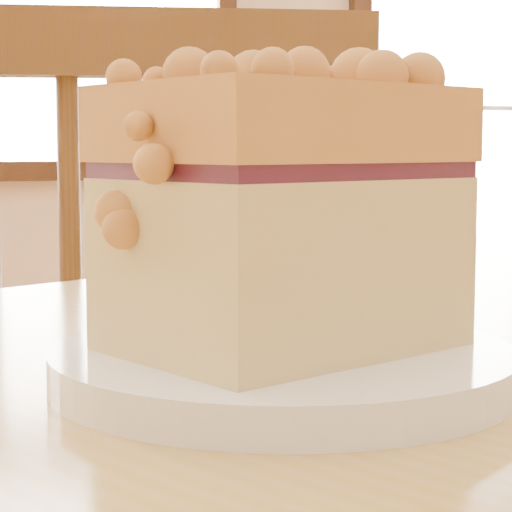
% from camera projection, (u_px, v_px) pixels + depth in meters
% --- Properties ---
extents(entry_door, '(1.08, 0.06, 2.29)m').
position_uv_depth(entry_door, '(449.00, 77.00, 4.81)').
color(entry_door, white).
rests_on(entry_door, ground).
extents(cafe_chair_main, '(0.55, 0.55, 0.99)m').
position_uv_depth(cafe_chair_main, '(166.00, 449.00, 1.16)').
color(cafe_chair_main, '#563517').
rests_on(cafe_chair_main, ground).
extents(plate, '(0.20, 0.20, 0.02)m').
position_uv_depth(plate, '(283.00, 367.00, 0.43)').
color(plate, white).
rests_on(plate, cafe_table_main).
extents(cake_slice, '(0.16, 0.14, 0.13)m').
position_uv_depth(cake_slice, '(278.00, 205.00, 0.42)').
color(cake_slice, '#C7BC70').
rests_on(cake_slice, plate).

